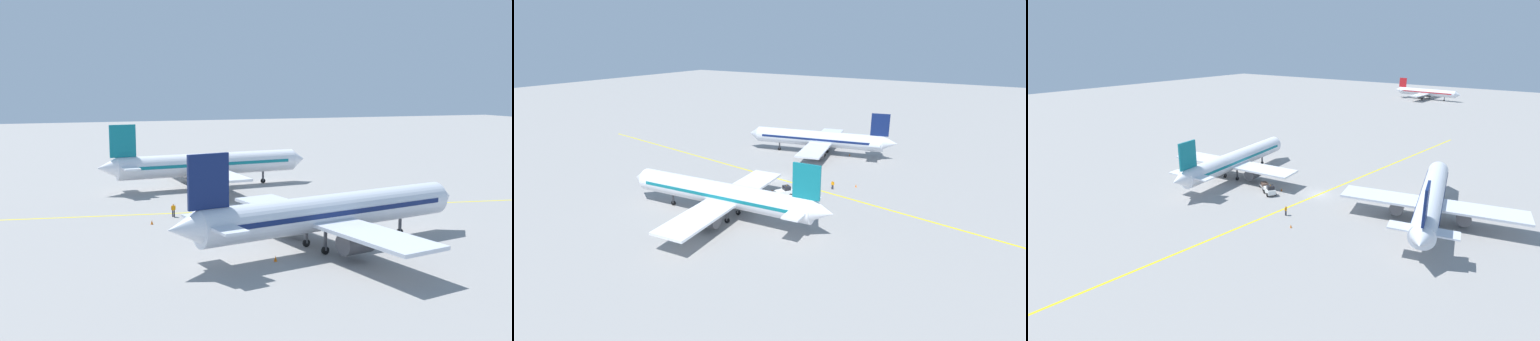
{
  "view_description": "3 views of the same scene",
  "coord_description": "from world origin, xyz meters",
  "views": [
    {
      "loc": [
        74.45,
        -24.83,
        16.69
      ],
      "look_at": [
        -5.8,
        1.84,
        4.48
      ],
      "focal_mm": 42.0,
      "sensor_mm": 36.0,
      "label": 1
    },
    {
      "loc": [
        -63.5,
        -38.6,
        26.67
      ],
      "look_at": [
        -1.79,
        0.89,
        2.09
      ],
      "focal_mm": 28.0,
      "sensor_mm": 36.0,
      "label": 2
    },
    {
      "loc": [
        36.39,
        -60.11,
        27.77
      ],
      "look_at": [
        -5.02,
        -4.37,
        4.91
      ],
      "focal_mm": 28.0,
      "sensor_mm": 36.0,
      "label": 3
    }
  ],
  "objects": [
    {
      "name": "apron_yellow_centreline",
      "position": [
        0.0,
        0.0,
        0.0
      ],
      "size": [
        16.42,
        118.98,
        0.01
      ],
      "primitive_type": "cube",
      "rotation": [
        0.0,
        0.0,
        -0.13
      ],
      "color": "yellow",
      "rests_on": "ground"
    },
    {
      "name": "airplane_at_gate",
      "position": [
        -19.56,
        -2.0,
        3.71
      ],
      "size": [
        28.38,
        35.55,
        10.6
      ],
      "color": "white",
      "rests_on": "ground"
    },
    {
      "name": "traffic_cone_by_wingtip",
      "position": [
        22.81,
        -5.72,
        0.28
      ],
      "size": [
        0.32,
        0.32,
        0.55
      ],
      "primitive_type": "cone",
      "color": "orange",
      "rests_on": "ground"
    },
    {
      "name": "baggage_tug_white",
      "position": [
        -7.4,
        -5.65,
        0.9
      ],
      "size": [
        3.33,
        2.92,
        2.11
      ],
      "color": "white",
      "rests_on": "ground"
    },
    {
      "name": "airplane_adjacent_stand",
      "position": [
        20.18,
        0.97,
        3.71
      ],
      "size": [
        28.46,
        35.26,
        10.6
      ],
      "color": "silver",
      "rests_on": "ground"
    },
    {
      "name": "airplane_distant_taxiing",
      "position": [
        -24.78,
        137.77,
        3.34
      ],
      "size": [
        31.98,
        25.46,
        9.54
      ],
      "color": "silver",
      "rests_on": "ground"
    },
    {
      "name": "baggage_cart_trailing",
      "position": [
        -10.15,
        -3.84,
        0.76
      ],
      "size": [
        2.94,
        2.6,
        1.24
      ],
      "color": "gray",
      "rests_on": "ground"
    },
    {
      "name": "ground_plane",
      "position": [
        0.0,
        0.0,
        0.0
      ],
      "size": [
        400.0,
        400.0,
        0.0
      ],
      "primitive_type": "plane",
      "color": "gray"
    },
    {
      "name": "traffic_cone_near_nose",
      "position": [
        3.89,
        -14.57,
        0.28
      ],
      "size": [
        0.32,
        0.32,
        0.55
      ],
      "primitive_type": "cone",
      "color": "orange",
      "rests_on": "ground"
    },
    {
      "name": "traffic_cone_mid_apron",
      "position": [
        -6.8,
        -2.77,
        0.28
      ],
      "size": [
        0.32,
        0.32,
        0.55
      ],
      "primitive_type": "cone",
      "color": "orange",
      "rests_on": "ground"
    },
    {
      "name": "ground_crew_worker",
      "position": [
        0.52,
        -11.32,
        0.91
      ],
      "size": [
        0.25,
        0.58,
        1.68
      ],
      "color": "#23232D",
      "rests_on": "ground"
    }
  ]
}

